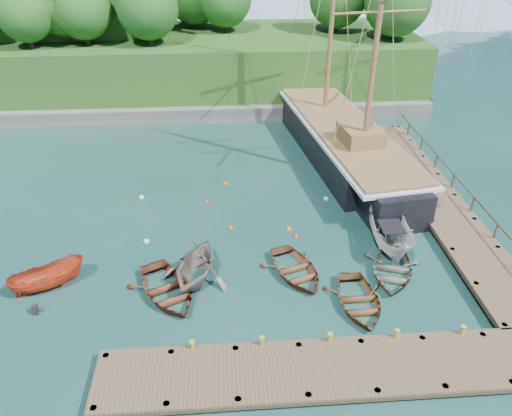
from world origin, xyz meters
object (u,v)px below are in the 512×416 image
Objects in this scene: rowboat_0 at (168,295)px; schooner at (341,143)px; motorboat_orange at (50,287)px; cabin_boat_white at (388,247)px; rowboat_1 at (196,279)px; rowboat_2 at (358,306)px; rowboat_4 at (296,275)px; rowboat_3 at (391,275)px.

rowboat_0 is 19.58m from schooner.
cabin_boat_white reaches higher than motorboat_orange.
schooner is (10.80, 14.12, 1.16)m from rowboat_1.
rowboat_1 is 1.13× the size of motorboat_orange.
rowboat_2 is at bearing -1.38° from rowboat_1.
rowboat_4 is 1.12× the size of motorboat_orange.
rowboat_2 is 3.26m from rowboat_3.
cabin_boat_white is (2.98, 4.73, 0.00)m from rowboat_2.
rowboat_2 is 0.15× the size of schooner.
rowboat_1 is 10.43m from rowboat_3.
motorboat_orange is at bearing -162.35° from rowboat_3.
rowboat_2 is (8.06, -2.63, 0.00)m from rowboat_1.
motorboat_orange is (-7.57, -0.07, 0.00)m from rowboat_1.
rowboat_1 is at bearing 160.97° from rowboat_4.
cabin_boat_white is (18.61, 2.18, 0.00)m from motorboat_orange.
rowboat_2 is 0.97× the size of rowboat_3.
rowboat_4 is 0.15× the size of schooner.
rowboat_0 is 6.81m from rowboat_4.
motorboat_orange is (-6.17, 1.07, 0.00)m from rowboat_0.
schooner is (12.20, 15.26, 1.16)m from rowboat_0.
rowboat_1 reaches higher than rowboat_3.
rowboat_0 is at bearing -124.18° from rowboat_1.
rowboat_3 is 2.56m from cabin_boat_white.
rowboat_1 is 0.79× the size of cabin_boat_white.
rowboat_1 is 17.81m from schooner.
rowboat_3 reaches higher than rowboat_2.
rowboat_0 is at bearing 170.10° from rowboat_2.
rowboat_0 is 0.17× the size of schooner.
rowboat_0 reaches higher than rowboat_2.
rowboat_1 reaches higher than rowboat_0.
rowboat_4 is (5.31, -0.01, 0.00)m from rowboat_1.
rowboat_3 is (11.83, 0.77, 0.00)m from rowboat_0.
cabin_boat_white is 12.07m from schooner.
rowboat_0 is 1.11× the size of rowboat_2.
rowboat_2 is 0.77× the size of cabin_boat_white.
rowboat_2 is at bearing -125.89° from motorboat_orange.
motorboat_orange is 0.70× the size of cabin_boat_white.
rowboat_3 is 1.14× the size of motorboat_orange.
rowboat_1 is 7.57m from motorboat_orange.
rowboat_2 is at bearing -117.75° from cabin_boat_white.
schooner is (5.49, 14.13, 1.16)m from rowboat_4.
rowboat_2 is 3.79m from rowboat_4.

